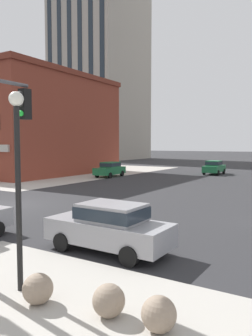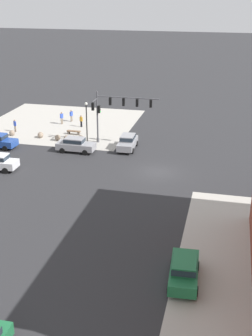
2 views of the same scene
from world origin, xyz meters
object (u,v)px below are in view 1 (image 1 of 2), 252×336
object	(u,v)px
street_lamp_corner_near	(18,166)
bollard_sphere_curb_a	(38,289)
car_main_northbound_far	(110,169)
car_main_southbound_near	(214,167)
bollard_sphere_curb_b	(109,300)
bollard_sphere_curb_c	(159,314)
car_cross_eastbound	(110,225)

from	to	relation	value
street_lamp_corner_near	bollard_sphere_curb_a	bearing A→B (deg)	-16.55
car_main_northbound_far	car_main_southbound_near	bearing A→B (deg)	45.49
car_main_southbound_near	street_lamp_corner_near	bearing A→B (deg)	-80.85
bollard_sphere_curb_a	bollard_sphere_curb_b	size ratio (longest dim) A/B	1.00
bollard_sphere_curb_c	car_main_southbound_near	bearing A→B (deg)	105.19
car_main_southbound_near	car_cross_eastbound	world-z (taller)	same
bollard_sphere_curb_a	car_cross_eastbound	distance (m)	4.05
street_lamp_corner_near	car_cross_eastbound	distance (m)	4.31
bollard_sphere_curb_b	car_main_northbound_far	world-z (taller)	car_main_northbound_far
bollard_sphere_curb_a	car_cross_eastbound	xyz separation A→B (m)	(-0.70, 3.95, 0.56)
bollard_sphere_curb_c	street_lamp_corner_near	bearing A→B (deg)	-177.58
bollard_sphere_curb_c	street_lamp_corner_near	world-z (taller)	street_lamp_corner_near
bollard_sphere_curb_c	street_lamp_corner_near	distance (m)	4.71
bollard_sphere_curb_b	car_main_southbound_near	bearing A→B (deg)	103.36
street_lamp_corner_near	car_cross_eastbound	bearing A→B (deg)	86.84
bollard_sphere_curb_a	car_main_southbound_near	xyz separation A→B (m)	(-6.50, 35.01, 0.56)
bollard_sphere_curb_a	car_main_southbound_near	size ratio (longest dim) A/B	0.16
car_cross_eastbound	bollard_sphere_curb_a	bearing A→B (deg)	-79.89
bollard_sphere_curb_b	bollard_sphere_curb_a	bearing A→B (deg)	-167.44
car_main_southbound_near	car_cross_eastbound	xyz separation A→B (m)	(5.80, -31.06, 0.00)
car_cross_eastbound	street_lamp_corner_near	bearing A→B (deg)	-93.16
street_lamp_corner_near	car_cross_eastbound	world-z (taller)	street_lamp_corner_near
bollard_sphere_curb_b	bollard_sphere_curb_c	size ratio (longest dim) A/B	1.00
car_main_northbound_far	bollard_sphere_curb_a	bearing A→B (deg)	-58.74
bollard_sphere_curb_b	car_cross_eastbound	world-z (taller)	car_cross_eastbound
street_lamp_corner_near	bollard_sphere_curb_b	bearing A→B (deg)	2.49
car_main_southbound_near	bollard_sphere_curb_b	bearing A→B (deg)	-76.64
bollard_sphere_curb_a	car_main_southbound_near	world-z (taller)	car_main_southbound_near
bollard_sphere_curb_b	car_cross_eastbound	bearing A→B (deg)	124.25
bollard_sphere_curb_a	bollard_sphere_curb_b	world-z (taller)	same
bollard_sphere_curb_c	car_main_northbound_far	world-z (taller)	car_main_northbound_far
bollard_sphere_curb_b	car_main_southbound_near	distance (m)	35.59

